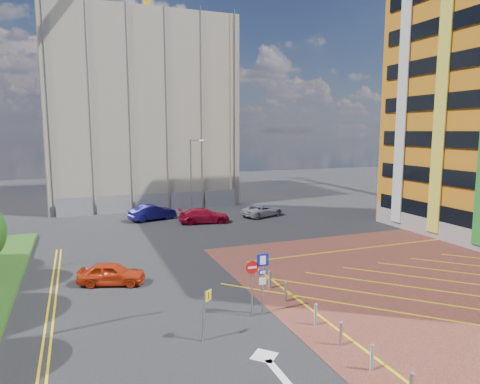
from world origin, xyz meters
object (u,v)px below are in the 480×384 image
sign_cluster (259,276)px  car_blue_back (152,212)px  lamp_back (192,173)px  warning_sign (205,309)px  car_red_left (112,274)px  car_red_back (204,216)px  car_silver_back (263,210)px

sign_cluster → car_blue_back: sign_cluster is taller
lamp_back → sign_cluster: bearing=-98.0°
sign_cluster → warning_sign: (-3.12, -1.52, -0.52)m
warning_sign → car_red_left: warning_sign is taller
sign_cluster → car_red_back: bearing=80.8°
warning_sign → car_red_back: size_ratio=0.46×
sign_cluster → lamp_back: bearing=82.0°
sign_cluster → car_silver_back: 24.26m
lamp_back → car_red_back: (-0.35, -5.85, -3.65)m
car_red_back → car_red_left: bearing=154.6°
lamp_back → car_silver_back: bearing=-38.5°
lamp_back → car_blue_back: size_ratio=1.71×
sign_cluster → warning_sign: 3.51m
warning_sign → lamp_back: bearing=76.4°
car_red_left → car_blue_back: size_ratio=0.82×
car_red_left → car_red_back: bearing=-15.7°
car_blue_back → car_silver_back: 11.29m
lamp_back → car_silver_back: (6.25, -4.97, -3.72)m
warning_sign → car_red_left: size_ratio=0.59×
warning_sign → car_blue_back: (2.10, 25.91, -0.66)m
lamp_back → car_red_back: bearing=-93.5°
sign_cluster → car_silver_back: size_ratio=0.69×
warning_sign → car_blue_back: size_ratio=0.48×
warning_sign → car_silver_back: size_ratio=0.49×
car_blue_back → car_red_back: 5.49m
lamp_back → car_blue_back: lamp_back is taller
car_red_left → car_blue_back: (5.29, 17.45, 0.12)m
car_red_left → car_silver_back: car_red_left is taller
car_red_left → car_red_back: size_ratio=0.78×
sign_cluster → warning_sign: size_ratio=1.43×
car_silver_back → sign_cluster: bearing=136.3°
lamp_back → warning_sign: size_ratio=3.57×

